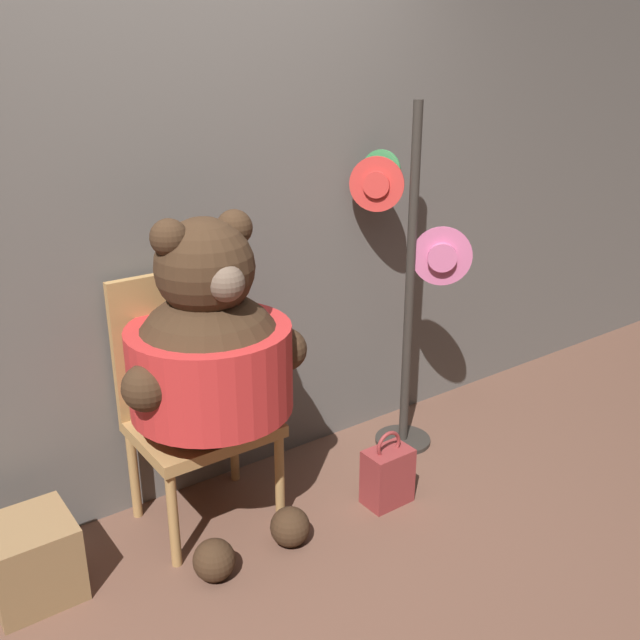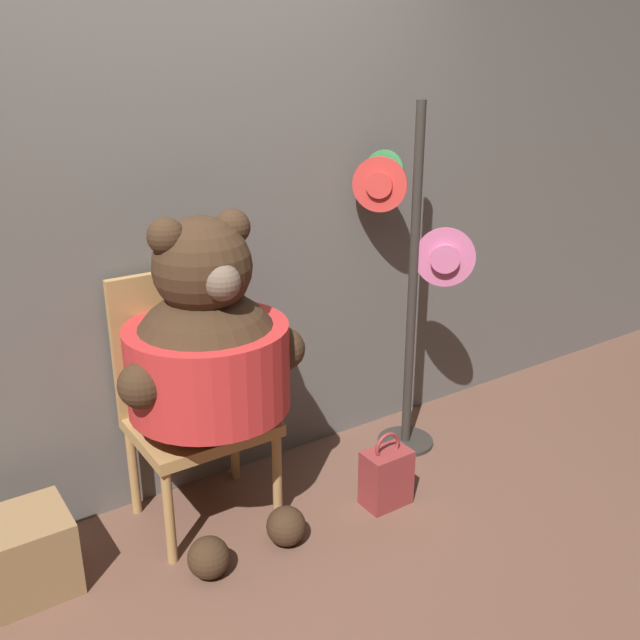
{
  "view_description": "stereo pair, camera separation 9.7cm",
  "coord_description": "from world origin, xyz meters",
  "px_view_note": "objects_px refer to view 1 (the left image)",
  "views": [
    {
      "loc": [
        -1.17,
        -1.86,
        1.86
      ],
      "look_at": [
        0.5,
        0.45,
        0.79
      ],
      "focal_mm": 40.0,
      "sensor_mm": 36.0,
      "label": 1
    },
    {
      "loc": [
        -1.09,
        -1.91,
        1.86
      ],
      "look_at": [
        0.5,
        0.45,
        0.79
      ],
      "focal_mm": 40.0,
      "sensor_mm": 36.0,
      "label": 2
    }
  ],
  "objects_px": {
    "hat_display_rack": "(409,283)",
    "handbag_on_ground": "(388,475)",
    "chair": "(192,394)",
    "teddy_bear": "(211,358)"
  },
  "relations": [
    {
      "from": "hat_display_rack",
      "to": "handbag_on_ground",
      "type": "distance_m",
      "value": 0.89
    },
    {
      "from": "hat_display_rack",
      "to": "handbag_on_ground",
      "type": "height_order",
      "value": "hat_display_rack"
    },
    {
      "from": "chair",
      "to": "hat_display_rack",
      "type": "height_order",
      "value": "hat_display_rack"
    },
    {
      "from": "teddy_bear",
      "to": "handbag_on_ground",
      "type": "xyz_separation_m",
      "value": [
        0.68,
        -0.28,
        -0.63
      ]
    },
    {
      "from": "teddy_bear",
      "to": "handbag_on_ground",
      "type": "distance_m",
      "value": 0.97
    },
    {
      "from": "chair",
      "to": "hat_display_rack",
      "type": "relative_size",
      "value": 0.63
    },
    {
      "from": "chair",
      "to": "hat_display_rack",
      "type": "xyz_separation_m",
      "value": [
        1.1,
        -0.09,
        0.3
      ]
    },
    {
      "from": "teddy_bear",
      "to": "chair",
      "type": "bearing_deg",
      "value": 95.45
    },
    {
      "from": "chair",
      "to": "hat_display_rack",
      "type": "distance_m",
      "value": 1.14
    },
    {
      "from": "chair",
      "to": "handbag_on_ground",
      "type": "distance_m",
      "value": 0.92
    }
  ]
}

